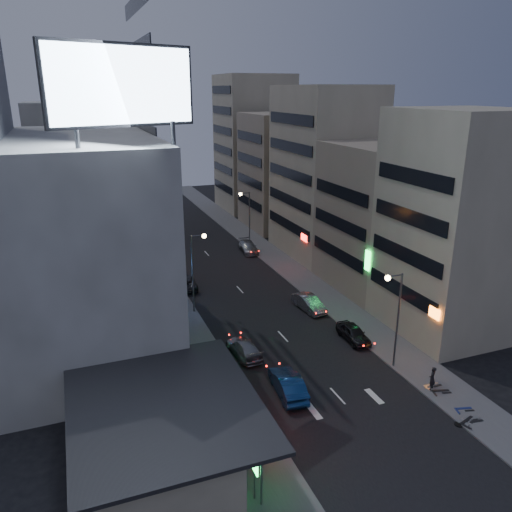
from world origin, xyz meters
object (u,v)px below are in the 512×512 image
parked_car_left (186,283)px  road_car_silver (244,348)px  road_car_blue (288,384)px  scooter_silver_a (480,409)px  scooter_blue (472,400)px  scooter_black_b (449,382)px  parked_car_right_near (353,333)px  parked_car_right_far (248,247)px  scooter_silver_b (438,375)px  scooter_black_a (471,408)px  parked_car_right_mid (309,303)px  person (432,378)px

parked_car_left → road_car_silver: road_car_silver is taller
road_car_blue → road_car_silver: road_car_blue is taller
parked_car_left → scooter_silver_a: size_ratio=2.41×
scooter_blue → scooter_black_b: (0.04, 2.33, 0.04)m
parked_car_right_near → road_car_blue: size_ratio=0.85×
parked_car_left → scooter_silver_a: bearing=119.0°
parked_car_right_far → road_car_blue: size_ratio=1.02×
scooter_silver_b → road_car_blue: bearing=73.3°
parked_car_right_near → road_car_silver: size_ratio=0.88×
parked_car_right_far → scooter_black_a: 40.07m
parked_car_right_mid → road_car_blue: road_car_blue is taller
parked_car_right_mid → person: (2.09, -16.25, 0.29)m
parked_car_right_near → parked_car_right_mid: parked_car_right_mid is taller
parked_car_right_far → scooter_black_b: bearing=-80.3°
scooter_black_a → parked_car_right_mid: bearing=-9.8°
scooter_black_a → parked_car_left: bearing=6.3°
parked_car_left → scooter_black_b: (13.71, -26.99, 0.05)m
parked_car_left → person: size_ratio=2.63×
parked_car_right_near → road_car_blue: bearing=-147.0°
scooter_silver_a → scooter_blue: bearing=-9.1°
parked_car_right_far → scooter_black_b: 37.02m
parked_car_right_mid → parked_car_left: 14.61m
parked_car_right_far → road_car_blue: bearing=-99.3°
road_car_blue → scooter_silver_a: bearing=152.6°
parked_car_left → road_car_silver: bearing=99.3°
road_car_silver → scooter_silver_b: bearing=140.2°
road_car_silver → scooter_black_a: 17.90m
scooter_blue → scooter_silver_b: (-0.11, 3.45, 0.04)m
parked_car_right_near → scooter_black_a: size_ratio=2.04×
road_car_silver → person: bearing=135.9°
parked_car_right_near → road_car_silver: 10.10m
person → scooter_silver_b: (1.06, 0.62, -0.32)m
road_car_silver → scooter_silver_a: size_ratio=2.38×
parked_car_right_near → scooter_silver_a: 12.96m
road_car_blue → scooter_black_b: bearing=167.0°
road_car_blue → scooter_silver_b: size_ratio=2.52×
scooter_silver_a → scooter_silver_b: size_ratio=1.02×
person → parked_car_left: bearing=-96.7°
parked_car_right_near → scooter_black_b: 9.75m
parked_car_right_mid → scooter_silver_a: 20.32m
parked_car_right_near → parked_car_right_mid: bearing=97.6°
road_car_blue → person: person is taller
parked_car_right_near → parked_car_right_far: bearing=91.5°
parked_car_right_near → parked_car_right_far: parked_car_right_far is taller
scooter_black_a → scooter_silver_a: bearing=-137.6°
scooter_silver_a → scooter_black_a: bearing=67.3°
road_car_silver → person: (11.36, -9.92, 0.35)m
person → scooter_black_a: (0.39, -3.59, -0.29)m
scooter_black_b → scooter_silver_b: 1.13m
parked_car_right_far → person: size_ratio=2.75×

